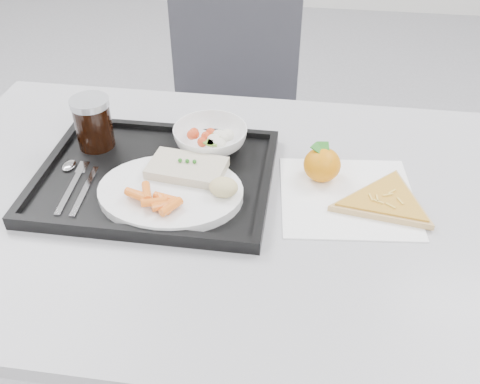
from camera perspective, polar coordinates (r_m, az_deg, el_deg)
table at (r=1.05m, az=-2.35°, el=-3.43°), size 1.20×0.80×0.75m
chair at (r=1.75m, az=-1.08°, el=9.52°), size 0.43×0.43×0.93m
tray at (r=1.06m, az=-8.96°, el=1.54°), size 0.45×0.35×0.03m
dinner_plate at (r=0.99m, az=-7.41°, el=-0.02°), size 0.27×0.27×0.02m
fish_fillet at (r=1.02m, az=-5.67°, el=2.56°), size 0.15×0.10×0.03m
bread_roll at (r=0.96m, az=-1.76°, el=0.51°), size 0.05×0.05×0.03m
salad_bowl at (r=1.11m, az=-3.17°, el=5.78°), size 0.15×0.15×0.05m
cola_glass at (r=1.14m, az=-15.41°, el=7.21°), size 0.08×0.08×0.11m
cutlery at (r=1.07m, az=-17.16°, el=1.28°), size 0.08×0.17×0.01m
napkin at (r=1.03m, az=11.39°, el=-0.49°), size 0.27×0.26×0.00m
tangerine at (r=1.05m, az=8.75°, el=2.92°), size 0.09×0.09×0.07m
pizza_slice at (r=1.02m, az=15.28°, el=-0.94°), size 0.28×0.28×0.02m
carrot_pile at (r=0.95m, az=-9.04°, el=-0.80°), size 0.11×0.07×0.02m
salad_contents at (r=1.09m, az=-2.84°, el=5.82°), size 0.10×0.07×0.02m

